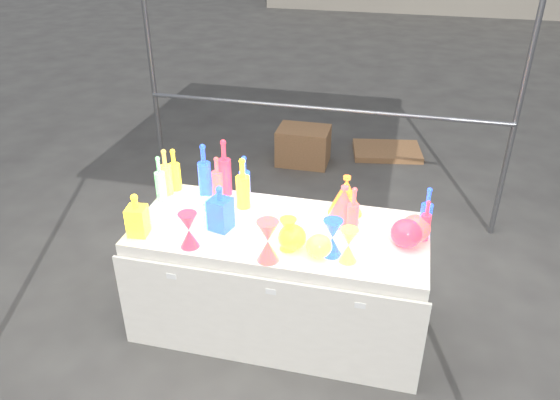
% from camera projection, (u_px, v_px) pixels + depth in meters
% --- Properties ---
extents(ground, '(80.00, 80.00, 0.00)m').
position_uv_depth(ground, '(280.00, 321.00, 3.73)').
color(ground, '#64615C').
rests_on(ground, ground).
extents(display_table, '(1.84, 0.83, 0.75)m').
position_uv_depth(display_table, '(280.00, 278.00, 3.53)').
color(display_table, white).
rests_on(display_table, ground).
extents(cardboard_box_closed, '(0.54, 0.39, 0.39)m').
position_uv_depth(cardboard_box_closed, '(303.00, 146.00, 5.80)').
color(cardboard_box_closed, '#B57E51').
rests_on(cardboard_box_closed, ground).
extents(cardboard_box_flat, '(0.81, 0.64, 0.06)m').
position_uv_depth(cardboard_box_flat, '(387.00, 151.00, 6.07)').
color(cardboard_box_flat, '#B57E51').
rests_on(cardboard_box_flat, ground).
extents(bottle_0, '(0.10, 0.10, 0.30)m').
position_uv_depth(bottle_0, '(174.00, 169.00, 3.72)').
color(bottle_0, '#EB4716').
rests_on(bottle_0, display_table).
extents(bottle_1, '(0.09, 0.09, 0.32)m').
position_uv_depth(bottle_1, '(245.00, 178.00, 3.60)').
color(bottle_1, '#198C55').
rests_on(bottle_1, display_table).
extents(bottle_2, '(0.11, 0.11, 0.40)m').
position_uv_depth(bottle_2, '(224.00, 167.00, 3.64)').
color(bottle_2, '#D84D16').
rests_on(bottle_2, display_table).
extents(bottle_3, '(0.09, 0.09, 0.29)m').
position_uv_depth(bottle_3, '(217.00, 177.00, 3.63)').
color(bottle_3, '#241A9D').
rests_on(bottle_3, display_table).
extents(bottle_4, '(0.10, 0.10, 0.33)m').
position_uv_depth(bottle_4, '(166.00, 172.00, 3.66)').
color(bottle_4, '#127263').
rests_on(bottle_4, display_table).
extents(bottle_5, '(0.08, 0.08, 0.32)m').
position_uv_depth(bottle_5, '(160.00, 179.00, 3.58)').
color(bottle_5, '#D32AC0').
rests_on(bottle_5, display_table).
extents(bottle_6, '(0.10, 0.10, 0.35)m').
position_uv_depth(bottle_6, '(243.00, 183.00, 3.50)').
color(bottle_6, '#EB4716').
rests_on(bottle_6, display_table).
extents(bottle_7, '(0.09, 0.09, 0.37)m').
position_uv_depth(bottle_7, '(204.00, 170.00, 3.64)').
color(bottle_7, '#198C55').
rests_on(bottle_7, display_table).
extents(decanter_0, '(0.13, 0.13, 0.27)m').
position_uv_depth(decanter_0, '(137.00, 215.00, 3.23)').
color(decanter_0, '#EB4716').
rests_on(decanter_0, display_table).
extents(decanter_2, '(0.15, 0.15, 0.29)m').
position_uv_depth(decanter_2, '(220.00, 208.00, 3.28)').
color(decanter_2, '#198C55').
rests_on(decanter_2, display_table).
extents(hourglass_0, '(0.14, 0.14, 0.22)m').
position_uv_depth(hourglass_0, '(189.00, 230.00, 3.13)').
color(hourglass_0, '#D84D16').
rests_on(hourglass_0, display_table).
extents(hourglass_1, '(0.14, 0.14, 0.25)m').
position_uv_depth(hourglass_1, '(268.00, 241.00, 3.01)').
color(hourglass_1, '#241A9D').
rests_on(hourglass_1, display_table).
extents(hourglass_2, '(0.14, 0.14, 0.21)m').
position_uv_depth(hourglass_2, '(348.00, 245.00, 3.01)').
color(hourglass_2, '#127263').
rests_on(hourglass_2, display_table).
extents(hourglass_3, '(0.12, 0.12, 0.19)m').
position_uv_depth(hourglass_3, '(205.00, 213.00, 3.33)').
color(hourglass_3, '#D32AC0').
rests_on(hourglass_3, display_table).
extents(hourglass_4, '(0.12, 0.12, 0.20)m').
position_uv_depth(hourglass_4, '(288.00, 234.00, 3.12)').
color(hourglass_4, '#EB4716').
rests_on(hourglass_4, display_table).
extents(hourglass_5, '(0.13, 0.13, 0.23)m').
position_uv_depth(hourglass_5, '(332.00, 238.00, 3.06)').
color(hourglass_5, '#198C55').
rests_on(hourglass_5, display_table).
extents(globe_0, '(0.20, 0.20, 0.13)m').
position_uv_depth(globe_0, '(292.00, 238.00, 3.14)').
color(globe_0, '#EB4716').
rests_on(globe_0, display_table).
extents(globe_1, '(0.18, 0.18, 0.12)m').
position_uv_depth(globe_1, '(319.00, 247.00, 3.07)').
color(globe_1, '#127263').
rests_on(globe_1, display_table).
extents(globe_2, '(0.23, 0.23, 0.15)m').
position_uv_depth(globe_2, '(406.00, 235.00, 3.16)').
color(globe_2, '#D84D16').
rests_on(globe_2, display_table).
extents(globe_3, '(0.21, 0.21, 0.14)m').
position_uv_depth(globe_3, '(415.00, 230.00, 3.21)').
color(globe_3, '#241A9D').
rests_on(globe_3, display_table).
extents(lampshade_1, '(0.25, 0.25, 0.26)m').
position_uv_depth(lampshade_1, '(346.00, 195.00, 3.45)').
color(lampshade_1, gold).
rests_on(lampshade_1, display_table).
extents(lampshade_2, '(0.26, 0.26, 0.25)m').
position_uv_depth(lampshade_2, '(344.00, 204.00, 3.37)').
color(lampshade_2, '#241A9D').
rests_on(lampshade_2, display_table).
extents(bottle_8, '(0.08, 0.08, 0.31)m').
position_uv_depth(bottle_8, '(427.00, 211.00, 3.23)').
color(bottle_8, '#198C55').
rests_on(bottle_8, display_table).
extents(bottle_9, '(0.08, 0.08, 0.26)m').
position_uv_depth(bottle_9, '(426.00, 220.00, 3.19)').
color(bottle_9, '#D84D16').
rests_on(bottle_9, display_table).
extents(bottle_10, '(0.09, 0.09, 0.32)m').
position_uv_depth(bottle_10, '(353.00, 211.00, 3.23)').
color(bottle_10, '#241A9D').
rests_on(bottle_10, display_table).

